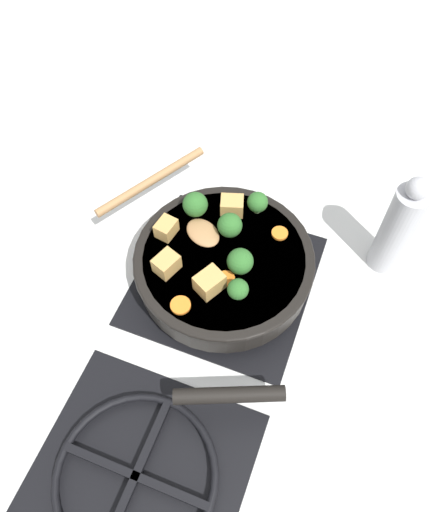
{
  "coord_description": "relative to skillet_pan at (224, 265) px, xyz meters",
  "views": [
    {
      "loc": [
        -0.16,
        0.42,
        0.8
      ],
      "look_at": [
        0.0,
        0.0,
        0.08
      ],
      "focal_mm": 35.0,
      "sensor_mm": 36.0,
      "label": 1
    }
  ],
  "objects": [
    {
      "name": "skillet_pan",
      "position": [
        0.0,
        0.0,
        0.0
      ],
      "size": [
        0.33,
        0.41,
        0.06
      ],
      "color": "black",
      "rests_on": "front_burner_grate"
    },
    {
      "name": "broccoli_floret_north_edge",
      "position": [
        0.08,
        -0.07,
        0.05
      ],
      "size": [
        0.04,
        0.04,
        0.05
      ],
      "color": "#709956",
      "rests_on": "skillet_pan"
    },
    {
      "name": "tofu_cube_center_large",
      "position": [
        0.08,
        0.06,
        0.04
      ],
      "size": [
        0.04,
        0.05,
        0.03
      ],
      "primitive_type": "cube",
      "rotation": [
        0.0,
        0.0,
        1.21
      ],
      "color": "tan",
      "rests_on": "skillet_pan"
    },
    {
      "name": "wooden_spoon",
      "position": [
        0.13,
        -0.07,
        0.03
      ],
      "size": [
        0.24,
        0.22,
        0.02
      ],
      "color": "#A87A4C",
      "rests_on": "skillet_pan"
    },
    {
      "name": "ground_plane",
      "position": [
        0.0,
        -0.0,
        -0.06
      ],
      "size": [
        2.4,
        2.4,
        0.0
      ],
      "primitive_type": "plane",
      "color": "silver"
    },
    {
      "name": "tofu_cube_east_chunk",
      "position": [
        0.11,
        -0.01,
        0.04
      ],
      "size": [
        0.03,
        0.04,
        0.03
      ],
      "primitive_type": "cube",
      "rotation": [
        0.0,
        0.0,
        4.55
      ],
      "color": "tan",
      "rests_on": "skillet_pan"
    },
    {
      "name": "broccoli_floret_west_rim",
      "position": [
        -0.05,
        0.06,
        0.05
      ],
      "size": [
        0.03,
        0.03,
        0.04
      ],
      "color": "#709956",
      "rests_on": "skillet_pan"
    },
    {
      "name": "pepper_mill",
      "position": [
        -0.26,
        -0.15,
        0.05
      ],
      "size": [
        0.06,
        0.06,
        0.23
      ],
      "color": "#B2B2B7",
      "rests_on": "ground_plane"
    },
    {
      "name": "broccoli_floret_center_top",
      "position": [
        0.01,
        -0.05,
        0.05
      ],
      "size": [
        0.04,
        0.04,
        0.05
      ],
      "color": "#709956",
      "rests_on": "skillet_pan"
    },
    {
      "name": "front_burner_grate",
      "position": [
        0.0,
        -0.0,
        -0.05
      ],
      "size": [
        0.31,
        0.31,
        0.03
      ],
      "color": "black",
      "rests_on": "ground_plane"
    },
    {
      "name": "carrot_slice_edge_slice",
      "position": [
        -0.02,
        0.04,
        0.03
      ],
      "size": [
        0.03,
        0.03,
        0.01
      ],
      "primitive_type": "cylinder",
      "color": "orange",
      "rests_on": "skillet_pan"
    },
    {
      "name": "rear_burner_grate",
      "position": [
        0.0,
        0.36,
        -0.05
      ],
      "size": [
        0.31,
        0.31,
        0.03
      ],
      "color": "black",
      "rests_on": "ground_plane"
    },
    {
      "name": "tofu_cube_west_chunk",
      "position": [
        0.02,
        -0.1,
        0.04
      ],
      "size": [
        0.05,
        0.04,
        0.03
      ],
      "primitive_type": "cube",
      "rotation": [
        0.0,
        0.0,
        0.31
      ],
      "color": "tan",
      "rests_on": "skillet_pan"
    },
    {
      "name": "broccoli_floret_east_rim",
      "position": [
        -0.02,
        -0.11,
        0.05
      ],
      "size": [
        0.04,
        0.04,
        0.04
      ],
      "color": "#709956",
      "rests_on": "skillet_pan"
    },
    {
      "name": "broccoli_floret_near_spoon",
      "position": [
        -0.03,
        0.02,
        0.05
      ],
      "size": [
        0.04,
        0.04,
        0.05
      ],
      "color": "#709956",
      "rests_on": "skillet_pan"
    },
    {
      "name": "carrot_slice_near_center",
      "position": [
        0.03,
        0.11,
        0.03
      ],
      "size": [
        0.03,
        0.03,
        0.01
      ],
      "primitive_type": "cylinder",
      "color": "orange",
      "rests_on": "skillet_pan"
    },
    {
      "name": "tofu_cube_near_handle",
      "position": [
        -0.0,
        0.06,
        0.04
      ],
      "size": [
        0.05,
        0.05,
        0.03
      ],
      "primitive_type": "cube",
      "rotation": [
        0.0,
        0.0,
        1.08
      ],
      "color": "tan",
      "rests_on": "skillet_pan"
    },
    {
      "name": "carrot_slice_orange_thin",
      "position": [
        -0.07,
        -0.08,
        0.03
      ],
      "size": [
        0.03,
        0.03,
        0.01
      ],
      "primitive_type": "cylinder",
      "color": "orange",
      "rests_on": "skillet_pan"
    }
  ]
}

